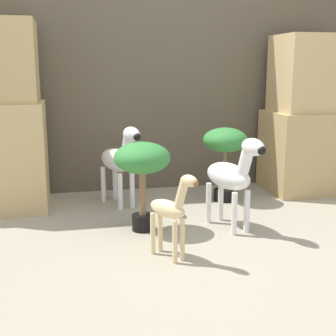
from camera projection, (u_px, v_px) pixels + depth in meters
The scene contains 8 objects.
ground_plane at pixel (209, 257), 2.81m from camera, with size 14.00×14.00×0.00m, color #9E937F.
wall_back at pixel (155, 69), 4.22m from camera, with size 6.40×0.08×2.20m.
rock_pillar_right at pixel (310, 120), 4.20m from camera, with size 0.74×0.59×1.39m.
zebra_right at pixel (232, 175), 3.21m from camera, with size 0.31×0.57×0.67m.
zebra_left at pixel (119, 159), 3.77m from camera, with size 0.34×0.57×0.67m.
giraffe_figurine at pixel (171, 210), 2.72m from camera, with size 0.26×0.36×0.54m.
potted_palm_front at pixel (225, 145), 3.90m from camera, with size 0.37×0.37×0.63m.
potted_palm_back at pixel (142, 163), 3.17m from camera, with size 0.39×0.39×0.62m.
Camera 1 is at (-0.79, -2.52, 1.12)m, focal length 50.00 mm.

